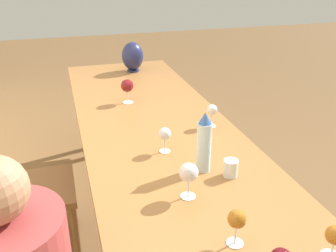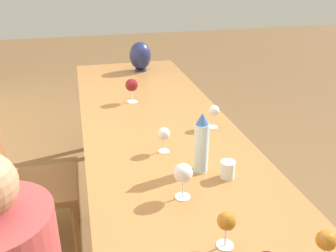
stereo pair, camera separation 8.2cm
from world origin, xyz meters
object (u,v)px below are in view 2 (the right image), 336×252
at_px(wine_glass_0, 214,111).
at_px(wine_glass_4, 183,174).
at_px(chair_far, 24,179).
at_px(wine_glass_5, 164,134).
at_px(water_bottle, 201,144).
at_px(wine_glass_3, 132,86).
at_px(wine_glass_1, 227,222).
at_px(vase, 140,56).
at_px(water_tumbler, 228,170).
at_px(wine_glass_6, 326,242).

xyz_separation_m(wine_glass_0, wine_glass_4, (-0.61, 0.36, 0.01)).
height_order(wine_glass_0, chair_far, chair_far).
bearing_deg(wine_glass_4, chair_far, 43.43).
distance_m(wine_glass_4, wine_glass_5, 0.40).
height_order(water_bottle, wine_glass_3, water_bottle).
relative_size(wine_glass_0, wine_glass_5, 1.02).
xyz_separation_m(wine_glass_0, wine_glass_5, (-0.22, 0.34, -0.00)).
bearing_deg(wine_glass_4, wine_glass_1, -168.30).
bearing_deg(vase, chair_far, 140.43).
xyz_separation_m(vase, wine_glass_0, (-1.23, -0.20, -0.03)).
bearing_deg(wine_glass_1, water_bottle, -8.55).
bearing_deg(water_tumbler, wine_glass_0, -13.42).
relative_size(water_bottle, wine_glass_6, 2.35).
relative_size(wine_glass_0, wine_glass_1, 0.98).
xyz_separation_m(water_bottle, vase, (1.66, -0.02, -0.01)).
bearing_deg(chair_far, wine_glass_1, -143.56).
bearing_deg(chair_far, water_tumbler, -125.11).
distance_m(water_tumbler, wine_glass_1, 0.44).
distance_m(wine_glass_1, wine_glass_4, 0.31).
bearing_deg(wine_glass_1, wine_glass_3, 3.78).
bearing_deg(vase, water_bottle, 179.45).
distance_m(wine_glass_5, chair_far, 0.92).
xyz_separation_m(water_bottle, water_tumbler, (-0.08, -0.10, -0.10)).
distance_m(vase, wine_glass_0, 1.25).
height_order(water_tumbler, vase, vase).
bearing_deg(wine_glass_3, wine_glass_0, -142.96).
relative_size(wine_glass_0, wine_glass_6, 1.11).
bearing_deg(chair_far, wine_glass_0, -98.35).
height_order(vase, wine_glass_0, vase).
xyz_separation_m(wine_glass_3, wine_glass_4, (-1.13, -0.03, -0.00)).
relative_size(wine_glass_3, wine_glass_6, 1.33).
bearing_deg(wine_glass_5, chair_far, 63.31).
distance_m(wine_glass_1, chair_far, 1.39).
relative_size(water_tumbler, vase, 0.32).
xyz_separation_m(wine_glass_0, chair_far, (0.16, 1.09, -0.38)).
height_order(wine_glass_0, wine_glass_5, wine_glass_0).
bearing_deg(wine_glass_4, water_tumbler, -67.56).
bearing_deg(wine_glass_6, wine_glass_5, 20.81).
height_order(wine_glass_1, chair_far, chair_far).
bearing_deg(wine_glass_0, wine_glass_5, 122.47).
bearing_deg(wine_glass_5, wine_glass_1, -176.15).
height_order(wine_glass_0, wine_glass_1, wine_glass_1).
bearing_deg(wine_glass_1, water_tumbler, -22.95).
xyz_separation_m(vase, wine_glass_1, (-2.14, 0.09, -0.03)).
relative_size(water_bottle, wine_glass_4, 1.84).
distance_m(wine_glass_3, wine_glass_6, 1.62).
height_order(wine_glass_4, wine_glass_6, wine_glass_4).
distance_m(wine_glass_0, wine_glass_3, 0.64).
distance_m(vase, wine_glass_6, 2.30).
bearing_deg(wine_glass_6, water_bottle, 17.76).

